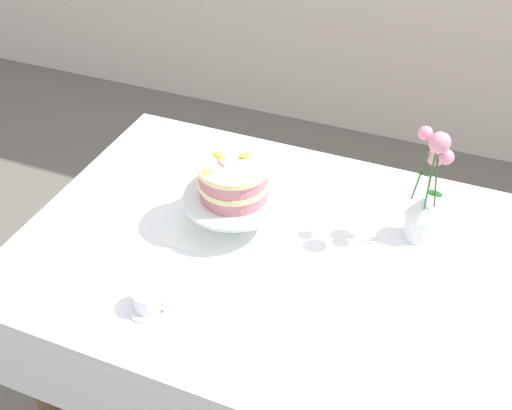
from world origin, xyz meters
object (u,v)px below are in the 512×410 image
dining_table (268,276)px  cake_stand (234,200)px  flower_vase (425,198)px  layer_cake (234,179)px  teacup (149,300)px

dining_table → cake_stand: 0.24m
cake_stand → flower_vase: (0.50, 0.14, 0.06)m
cake_stand → layer_cake: bearing=172.6°
cake_stand → flower_vase: size_ratio=0.80×
cake_stand → flower_vase: 0.52m
layer_cake → flower_vase: bearing=15.1°
cake_stand → dining_table: bearing=-31.9°
flower_vase → teacup: (-0.57, -0.51, -0.11)m
flower_vase → teacup: bearing=-138.1°
dining_table → layer_cake: layer_cake is taller
dining_table → flower_vase: bearing=31.2°
layer_cake → cake_stand: bearing=-7.4°
dining_table → layer_cake: size_ratio=6.94×
cake_stand → flower_vase: bearing=15.1°
dining_table → cake_stand: size_ratio=4.83×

